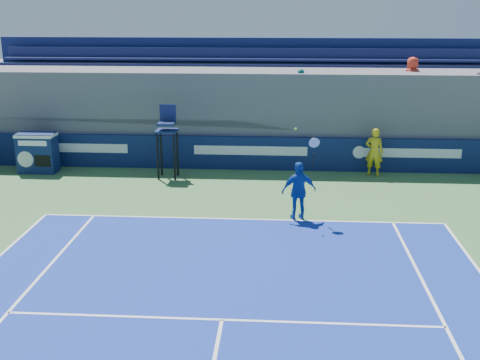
# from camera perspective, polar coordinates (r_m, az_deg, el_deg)

# --- Properties ---
(ball_person) EXTENTS (0.71, 0.58, 1.68)m
(ball_person) POSITION_cam_1_polar(r_m,az_deg,el_deg) (20.98, 12.61, 2.62)
(ball_person) COLOR gold
(ball_person) RESTS_ON apron
(back_hoarding) EXTENTS (20.40, 0.21, 1.20)m
(back_hoarding) POSITION_cam_1_polar(r_m,az_deg,el_deg) (21.33, 1.01, 2.56)
(back_hoarding) COLOR #0C1946
(back_hoarding) RESTS_ON ground
(match_clock) EXTENTS (1.32, 0.74, 1.40)m
(match_clock) POSITION_cam_1_polar(r_m,az_deg,el_deg) (22.12, -18.66, 2.57)
(match_clock) COLOR #101F51
(match_clock) RESTS_ON ground
(umpire_chair) EXTENTS (0.71, 0.71, 2.48)m
(umpire_chair) POSITION_cam_1_polar(r_m,az_deg,el_deg) (20.27, -6.92, 4.40)
(umpire_chair) COLOR black
(umpire_chair) RESTS_ON ground
(tennis_player) EXTENTS (1.02, 0.60, 2.57)m
(tennis_player) POSITION_cam_1_polar(r_m,az_deg,el_deg) (16.36, 5.61, -1.01)
(tennis_player) COLOR #1443A3
(tennis_player) RESTS_ON apron
(stadium_seating) EXTENTS (21.00, 4.05, 4.40)m
(stadium_seating) POSITION_cam_1_polar(r_m,az_deg,el_deg) (23.09, 1.30, 6.74)
(stadium_seating) COLOR #57585D
(stadium_seating) RESTS_ON ground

